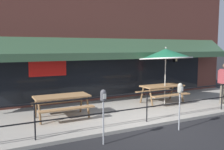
# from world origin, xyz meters

# --- Properties ---
(ground_plane) EXTENTS (120.00, 120.00, 0.00)m
(ground_plane) POSITION_xyz_m (0.00, 0.00, 0.00)
(ground_plane) COLOR black
(patio_deck) EXTENTS (15.00, 4.00, 0.10)m
(patio_deck) POSITION_xyz_m (0.00, 2.00, 0.05)
(patio_deck) COLOR #9E998E
(patio_deck) RESTS_ON ground
(restaurant_building) EXTENTS (15.00, 1.60, 8.55)m
(restaurant_building) POSITION_xyz_m (0.00, 4.23, 4.24)
(restaurant_building) COLOR brown
(restaurant_building) RESTS_ON ground
(patio_railing) EXTENTS (13.84, 0.04, 0.97)m
(patio_railing) POSITION_xyz_m (0.00, 0.30, 0.80)
(patio_railing) COLOR black
(patio_railing) RESTS_ON patio_deck
(picnic_table_left) EXTENTS (1.80, 1.42, 0.76)m
(picnic_table_left) POSITION_xyz_m (-2.28, 1.95, 0.71)
(picnic_table_left) COLOR #997047
(picnic_table_left) RESTS_ON patio_deck
(picnic_table_centre) EXTENTS (1.80, 1.42, 0.76)m
(picnic_table_centre) POSITION_xyz_m (2.12, 2.20, 0.71)
(picnic_table_centre) COLOR #997047
(picnic_table_centre) RESTS_ON patio_deck
(patio_umbrella_centre) EXTENTS (2.14, 2.14, 2.38)m
(patio_umbrella_centre) POSITION_xyz_m (2.12, 2.03, 2.18)
(patio_umbrella_centre) COLOR #B7B2A8
(patio_umbrella_centre) RESTS_ON patio_deck
(parking_meter_near) EXTENTS (0.15, 0.16, 1.42)m
(parking_meter_near) POSITION_xyz_m (-1.92, -0.53, 1.15)
(parking_meter_near) COLOR gray
(parking_meter_near) RESTS_ON ground
(parking_meter_far) EXTENTS (0.15, 0.16, 1.42)m
(parking_meter_far) POSITION_xyz_m (0.55, -0.57, 1.15)
(parking_meter_far) COLOR gray
(parking_meter_far) RESTS_ON ground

